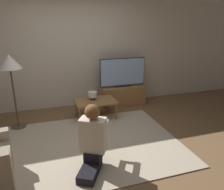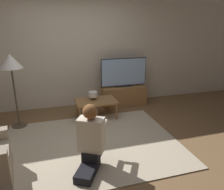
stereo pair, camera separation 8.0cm
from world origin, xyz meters
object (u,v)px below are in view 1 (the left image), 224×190
at_px(coffee_table, 96,102).
at_px(table_lamp, 92,95).
at_px(floor_lamp, 10,66).
at_px(person_kneeling, 93,138).
at_px(tv, 123,72).

relative_size(coffee_table, table_lamp, 4.60).
bearing_deg(coffee_table, table_lamp, 126.65).
bearing_deg(table_lamp, coffee_table, -53.35).
distance_m(floor_lamp, person_kneeling, 2.09).
bearing_deg(coffee_table, person_kneeling, -104.75).
relative_size(coffee_table, person_kneeling, 0.90).
bearing_deg(coffee_table, tv, 34.66).
bearing_deg(table_lamp, floor_lamp, -177.87).
xyz_separation_m(coffee_table, person_kneeling, (-0.43, -1.62, 0.12)).
height_order(coffee_table, table_lamp, table_lamp).
height_order(floor_lamp, table_lamp, floor_lamp).
bearing_deg(person_kneeling, tv, -89.96).
relative_size(tv, table_lamp, 6.10).
xyz_separation_m(person_kneeling, table_lamp, (0.38, 1.69, 0.03)).
bearing_deg(person_kneeling, coffee_table, -75.34).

